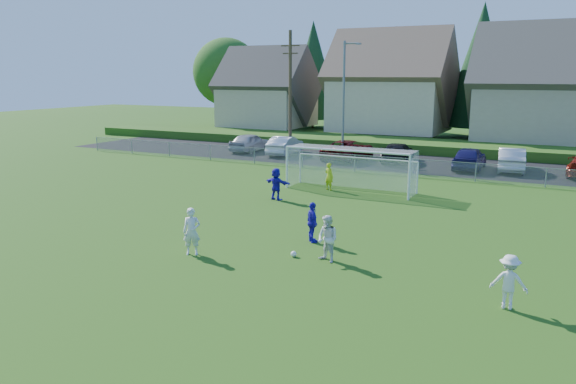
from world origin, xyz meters
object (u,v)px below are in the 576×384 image
(soccer_ball, at_px, (294,254))
(car_f, at_px, (512,159))
(goalkeeper, at_px, (329,176))
(car_a, at_px, (250,142))
(player_blue_b, at_px, (276,184))
(car_b, at_px, (285,145))
(car_d, at_px, (397,153))
(soccer_goal, at_px, (352,162))
(player_white_a, at_px, (192,232))
(car_e, at_px, (469,158))
(car_c, at_px, (348,150))
(player_blue_a, at_px, (312,222))
(player_white_c, at_px, (509,282))
(player_white_b, at_px, (328,239))

(soccer_ball, bearing_deg, car_f, 77.79)
(goalkeeper, xyz_separation_m, car_a, (-12.54, 12.07, 0.00))
(player_blue_b, bearing_deg, car_b, -52.01)
(player_blue_b, relative_size, car_d, 0.34)
(car_b, relative_size, car_f, 0.96)
(soccer_goal, bearing_deg, soccer_ball, -78.85)
(player_white_a, height_order, car_e, player_white_a)
(car_c, distance_m, car_e, 9.20)
(player_white_a, relative_size, player_blue_a, 1.09)
(player_white_a, height_order, car_a, player_white_a)
(player_white_c, xyz_separation_m, car_d, (-10.59, 25.17, -0.07))
(goalkeeper, height_order, soccer_goal, soccer_goal)
(goalkeeper, xyz_separation_m, car_c, (-3.20, 11.41, -0.01))
(car_a, bearing_deg, soccer_goal, 139.59)
(car_c, bearing_deg, player_blue_b, 100.39)
(car_a, distance_m, car_b, 3.66)
(player_white_b, bearing_deg, car_a, 148.36)
(soccer_ball, xyz_separation_m, player_white_c, (7.54, -1.35, 0.69))
(goalkeeper, height_order, car_d, goalkeeper)
(soccer_ball, distance_m, player_white_b, 1.51)
(soccer_ball, distance_m, player_blue_a, 2.12)
(player_blue_a, xyz_separation_m, car_b, (-12.34, 21.49, -0.04))
(car_c, bearing_deg, car_a, -0.03)
(soccer_ball, height_order, player_white_c, player_white_c)
(soccer_ball, bearing_deg, car_c, 106.31)
(player_white_a, bearing_deg, player_blue_a, 18.56)
(player_white_b, relative_size, player_white_c, 1.05)
(soccer_goal, bearing_deg, car_e, 65.35)
(player_blue_b, distance_m, goalkeeper, 3.96)
(player_white_b, distance_m, goalkeeper, 12.72)
(player_white_b, xyz_separation_m, car_d, (-4.36, 23.73, -0.11))
(player_blue_a, bearing_deg, player_white_b, 173.65)
(car_d, bearing_deg, player_white_b, 92.71)
(player_white_c, height_order, car_c, player_white_c)
(player_blue_b, bearing_deg, car_f, -111.24)
(player_blue_a, height_order, car_b, player_blue_a)
(car_b, bearing_deg, car_d, 175.89)
(player_white_a, xyz_separation_m, soccer_goal, (1.05, 13.84, 0.74))
(player_white_b, distance_m, player_blue_a, 2.41)
(player_white_a, bearing_deg, player_white_b, -9.67)
(player_blue_b, distance_m, car_e, 16.55)
(soccer_ball, distance_m, player_white_a, 3.87)
(player_white_c, relative_size, car_a, 0.34)
(car_d, distance_m, soccer_goal, 11.50)
(player_blue_a, bearing_deg, player_white_c, -157.40)
(car_b, bearing_deg, car_f, 174.30)
(player_blue_b, bearing_deg, car_e, -104.74)
(player_white_b, distance_m, car_d, 24.13)
(player_white_b, bearing_deg, goalkeeper, 134.82)
(player_white_b, xyz_separation_m, player_blue_b, (-6.42, 8.08, 0.01))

